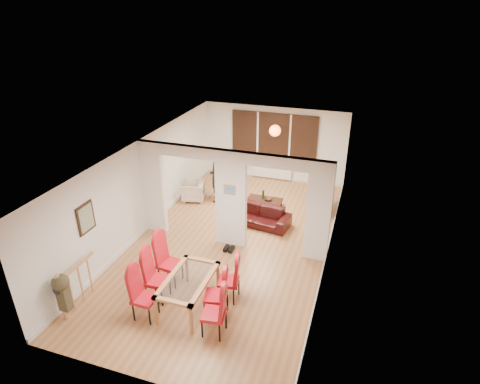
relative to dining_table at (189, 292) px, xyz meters
The scene contains 24 objects.
floor 2.59m from the dining_table, 89.24° to the left, with size 5.00×9.00×0.01m, color #A97144.
room_walls 2.74m from the dining_table, 89.24° to the left, with size 5.00×9.00×2.60m, color silver, non-canonical shape.
divider_wall 2.74m from the dining_table, 89.24° to the left, with size 5.00×0.18×2.60m, color white.
bay_window_blinds 7.10m from the dining_table, 89.72° to the left, with size 3.00×0.08×1.80m, color black.
radiator 6.97m from the dining_table, 89.72° to the left, with size 1.40×0.08×0.50m, color white.
pendant_light 6.15m from the dining_table, 86.74° to the left, with size 0.36×0.36×0.36m, color orange.
stair_newel 2.31m from the dining_table, 164.13° to the right, with size 0.40×1.20×1.10m, color tan, non-canonical shape.
wall_poster 2.74m from the dining_table, behind, with size 0.04×0.52×0.67m, color gray.
pillar_photo 2.77m from the dining_table, 89.21° to the left, with size 0.30×0.03×0.25m, color #4C8CD8.
dining_table is the anchor object (origin of this frame).
dining_chair_la 0.92m from the dining_table, 140.40° to the right, with size 0.44×0.44×1.10m, color #AC111C, non-canonical shape.
dining_chair_lb 0.76m from the dining_table, behind, with size 0.45×0.45×1.13m, color #AC111C, non-canonical shape.
dining_chair_lc 0.96m from the dining_table, 141.21° to the left, with size 0.47×0.47×1.17m, color #AC111C, non-canonical shape.
dining_chair_ra 0.97m from the dining_table, 35.10° to the right, with size 0.44×0.44×1.09m, color #AC111C, non-canonical shape.
dining_chair_rb 0.66m from the dining_table, ahead, with size 0.44×0.44×1.10m, color #AC111C, non-canonical shape.
dining_chair_rc 0.87m from the dining_table, 34.32° to the left, with size 0.43×0.43×1.06m, color #AC111C, non-canonical shape.
sofa 3.78m from the dining_table, 83.83° to the left, with size 1.87×0.73×0.55m, color black.
armchair 4.98m from the dining_table, 113.26° to the left, with size 0.69×0.67×0.63m, color beige.
person 4.96m from the dining_table, 104.53° to the left, with size 0.41×0.63×1.71m, color black.
television 5.52m from the dining_table, 68.37° to the left, with size 0.14×1.08×0.62m, color black.
coffee_table 4.85m from the dining_table, 86.10° to the left, with size 1.08×0.54×0.25m, color black, non-canonical shape.
bottle 4.89m from the dining_table, 86.86° to the left, with size 0.08×0.08×0.30m, color #143F19.
bowl 4.85m from the dining_table, 84.67° to the left, with size 0.24×0.24×0.06m, color black.
shoes 2.22m from the dining_table, 87.59° to the left, with size 0.24×0.26×0.10m, color black, non-canonical shape.
Camera 1 is at (3.04, -8.50, 5.86)m, focal length 30.00 mm.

